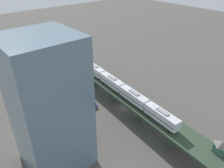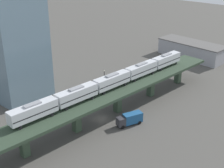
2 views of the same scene
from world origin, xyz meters
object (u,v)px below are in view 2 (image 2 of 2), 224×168
delivery_truck (130,119)px  warehouse_building (191,50)px  street_lamp (104,78)px  street_car_white (124,84)px  office_tower (13,41)px  street_car_blue (101,97)px  subway_train (112,81)px

delivery_truck → warehouse_building: size_ratio=0.26×
delivery_truck → warehouse_building: bearing=102.6°
street_lamp → delivery_truck: bearing=-31.4°
street_car_white → office_tower: bearing=-129.5°
office_tower → delivery_truck: bearing=12.5°
street_car_blue → street_car_white: size_ratio=0.99×
street_lamp → warehouse_building: street_lamp is taller
street_car_blue → office_tower: 31.62m
street_lamp → office_tower: (-18.19, -20.75, 13.89)m
delivery_truck → office_tower: size_ratio=0.21×
street_lamp → office_tower: bearing=-131.2°
subway_train → street_car_blue: (-7.22, 3.13, -8.60)m
street_lamp → warehouse_building: size_ratio=0.24×
subway_train → office_tower: office_tower is taller
subway_train → street_lamp: bearing=140.4°
street_car_blue → delivery_truck: bearing=-20.5°
subway_train → office_tower: (-29.61, -11.29, 8.46)m
street_car_blue → office_tower: size_ratio=0.12×
street_car_white → delivery_truck: delivery_truck is taller
street_car_white → office_tower: (-21.93, -26.64, 17.06)m
warehouse_building → delivery_truck: bearing=-77.4°
subway_train → warehouse_building: subway_train is taller
street_lamp → street_car_white: bearing=57.6°
street_car_blue → office_tower: (-22.39, -14.41, 17.06)m
street_car_white → street_car_blue: bearing=-87.9°
delivery_truck → subway_train: bearing=162.0°
street_car_blue → warehouse_building: (2.24, 55.15, 2.47)m
street_car_blue → street_car_white: (-0.46, 12.22, 0.00)m
warehouse_building → office_tower: (-24.63, -69.56, 14.59)m
delivery_truck → office_tower: 42.44m
street_car_blue → subway_train: bearing=-23.4°
street_car_white → warehouse_building: bearing=86.4°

